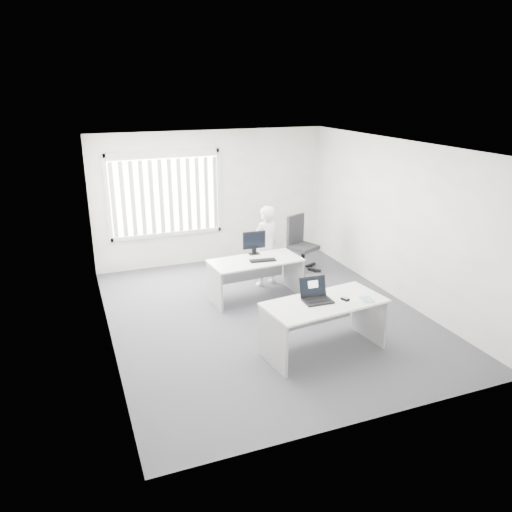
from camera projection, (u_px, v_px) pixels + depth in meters
name	position (u px, v px, depth m)	size (l,w,h in m)	color
ground	(265.00, 315.00, 8.38)	(6.00, 6.00, 0.00)	#57575F
wall_back	(212.00, 198.00, 10.57)	(5.00, 0.02, 2.80)	white
wall_front	(373.00, 311.00, 5.28)	(5.00, 0.02, 2.80)	white
wall_left	(103.00, 254.00, 7.07)	(0.02, 6.00, 2.80)	white
wall_right	(397.00, 221.00, 8.78)	(0.02, 6.00, 2.80)	white
ceiling	(266.00, 146.00, 7.47)	(5.00, 6.00, 0.02)	white
window	(165.00, 195.00, 10.14)	(2.32, 0.06, 1.76)	silver
blinds	(166.00, 197.00, 10.10)	(2.20, 0.10, 1.50)	silver
desk_near	(324.00, 316.00, 7.07)	(1.80, 1.00, 0.79)	silver
desk_far	(256.00, 271.00, 8.89)	(1.66, 0.87, 0.73)	silver
office_chair	(301.00, 253.00, 10.34)	(0.86, 0.86, 1.14)	black
person	(266.00, 246.00, 9.43)	(0.57, 0.37, 1.56)	silver
laptop	(318.00, 292.00, 6.94)	(0.40, 0.35, 0.31)	black
paper_sheet	(349.00, 300.00, 7.06)	(0.29, 0.20, 0.00)	white
mouse	(345.00, 299.00, 7.04)	(0.07, 0.12, 0.05)	silver
booklet	(367.00, 300.00, 7.05)	(0.16, 0.22, 0.01)	white
keyboard	(263.00, 260.00, 8.76)	(0.46, 0.15, 0.02)	black
monitor	(254.00, 243.00, 9.05)	(0.43, 0.13, 0.43)	black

